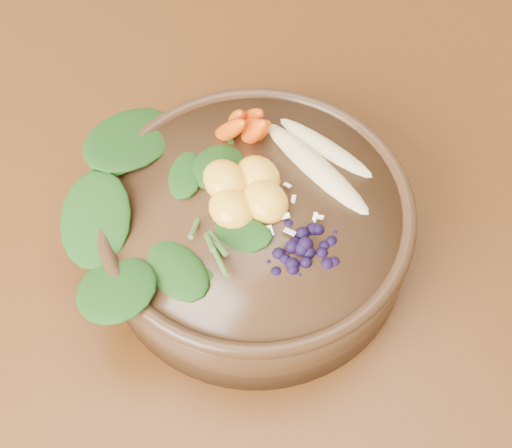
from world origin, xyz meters
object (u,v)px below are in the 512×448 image
at_px(blueberry_pile, 304,236).
at_px(mandarin_cluster, 245,183).
at_px(dining_table, 288,230).
at_px(carrot_cluster, 245,100).
at_px(kale_heap, 174,177).
at_px(stoneware_bowl, 256,230).
at_px(banana_halves, 322,148).

bearing_deg(blueberry_pile, mandarin_cluster, 96.61).
xyz_separation_m(dining_table, carrot_cluster, (-0.03, 0.04, 0.21)).
bearing_deg(kale_heap, stoneware_bowl, -47.25).
bearing_deg(blueberry_pile, dining_table, 57.16).
bearing_deg(stoneware_bowl, banana_halves, 8.62).
height_order(stoneware_bowl, kale_heap, kale_heap).
distance_m(dining_table, carrot_cluster, 0.22).
bearing_deg(carrot_cluster, mandarin_cluster, -129.81).
distance_m(kale_heap, banana_halves, 0.14).
relative_size(banana_halves, mandarin_cluster, 1.81).
xyz_separation_m(stoneware_bowl, banana_halves, (0.08, 0.01, 0.05)).
xyz_separation_m(stoneware_bowl, blueberry_pile, (0.01, -0.06, 0.06)).
xyz_separation_m(stoneware_bowl, mandarin_cluster, (0.00, 0.02, 0.05)).
height_order(banana_halves, blueberry_pile, blueberry_pile).
height_order(kale_heap, carrot_cluster, carrot_cluster).
bearing_deg(carrot_cluster, banana_halves, -66.94).
height_order(dining_table, kale_heap, kale_heap).
bearing_deg(stoneware_bowl, kale_heap, 132.75).
xyz_separation_m(carrot_cluster, blueberry_pile, (-0.03, -0.14, -0.02)).
distance_m(banana_halves, mandarin_cluster, 0.08).
bearing_deg(stoneware_bowl, mandarin_cluster, 89.54).
bearing_deg(blueberry_pile, kale_heap, 117.68).
bearing_deg(kale_heap, banana_halves, -17.67).
xyz_separation_m(kale_heap, blueberry_pile, (0.06, -0.11, -0.00)).
bearing_deg(mandarin_cluster, stoneware_bowl, -90.46).
bearing_deg(banana_halves, dining_table, 92.14).
xyz_separation_m(carrot_cluster, mandarin_cluster, (-0.04, -0.06, -0.02)).
distance_m(carrot_cluster, banana_halves, 0.08).
bearing_deg(carrot_cluster, kale_heap, -169.49).
distance_m(dining_table, stoneware_bowl, 0.16).
bearing_deg(dining_table, carrot_cluster, 133.48).
height_order(kale_heap, blueberry_pile, kale_heap).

